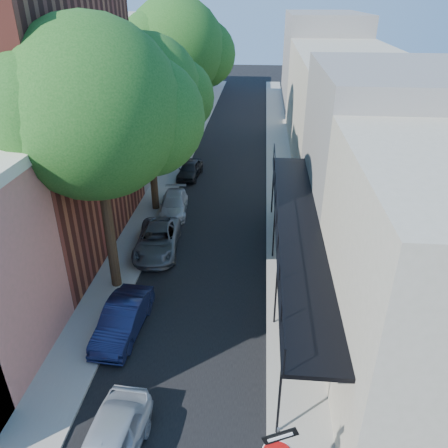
% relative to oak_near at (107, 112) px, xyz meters
% --- Properties ---
extents(road_surface, '(6.00, 64.00, 0.01)m').
position_rel_oak_near_xyz_m(road_surface, '(3.37, 19.74, -7.87)').
color(road_surface, black).
rests_on(road_surface, ground).
extents(sidewalk_left, '(2.00, 64.00, 0.12)m').
position_rel_oak_near_xyz_m(sidewalk_left, '(-0.63, 19.74, -7.82)').
color(sidewalk_left, gray).
rests_on(sidewalk_left, ground).
extents(sidewalk_right, '(2.00, 64.00, 0.12)m').
position_rel_oak_near_xyz_m(sidewalk_right, '(7.37, 19.74, -7.82)').
color(sidewalk_right, gray).
rests_on(sidewalk_right, ground).
extents(buildings_left, '(10.10, 59.10, 12.00)m').
position_rel_oak_near_xyz_m(buildings_left, '(-5.93, 18.50, -2.94)').
color(buildings_left, '#D97C6F').
rests_on(buildings_left, ground).
extents(buildings_right, '(9.80, 55.00, 10.00)m').
position_rel_oak_near_xyz_m(buildings_right, '(12.36, 19.23, -3.45)').
color(buildings_right, '#B9AF99').
rests_on(buildings_right, ground).
extents(oak_near, '(7.48, 6.80, 11.42)m').
position_rel_oak_near_xyz_m(oak_near, '(0.00, 0.00, 0.00)').
color(oak_near, '#322114').
rests_on(oak_near, ground).
extents(oak_mid, '(6.60, 6.00, 10.20)m').
position_rel_oak_near_xyz_m(oak_mid, '(-0.05, 7.97, -0.82)').
color(oak_mid, '#322114').
rests_on(oak_mid, ground).
extents(oak_far, '(7.70, 7.00, 11.90)m').
position_rel_oak_near_xyz_m(oak_far, '(0.01, 17.01, 0.38)').
color(oak_far, '#322114').
rests_on(oak_far, ground).
extents(parked_car_b, '(1.63, 3.99, 1.29)m').
position_rel_oak_near_xyz_m(parked_car_b, '(0.78, -3.22, -7.23)').
color(parked_car_b, '#12183A').
rests_on(parked_car_b, ground).
extents(parked_car_c, '(2.46, 4.69, 1.26)m').
position_rel_oak_near_xyz_m(parked_car_c, '(0.77, 2.95, -7.25)').
color(parked_car_c, '#5B5E62').
rests_on(parked_car_c, ground).
extents(parked_car_d, '(1.96, 3.99, 1.12)m').
position_rel_oak_near_xyz_m(parked_car_d, '(0.77, 7.44, -7.32)').
color(parked_car_d, '#BCBCC0').
rests_on(parked_car_d, ground).
extents(parked_car_e, '(1.69, 3.61, 1.20)m').
position_rel_oak_near_xyz_m(parked_car_e, '(0.84, 13.21, -7.28)').
color(parked_car_e, black).
rests_on(parked_car_e, ground).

